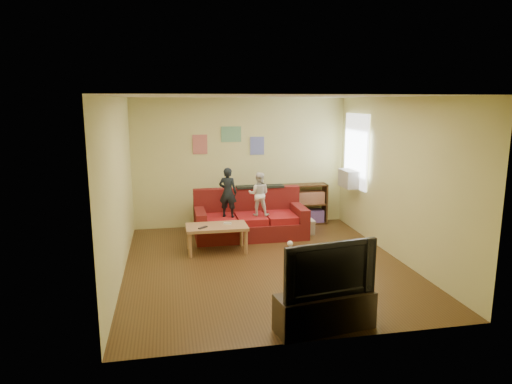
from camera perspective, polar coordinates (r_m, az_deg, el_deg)
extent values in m
cube|color=#553819|center=(7.59, 1.16, -9.01)|extent=(4.50, 5.00, 0.01)
cube|color=white|center=(7.12, 1.25, 11.90)|extent=(4.50, 5.00, 0.01)
cube|color=#E1DE88|center=(9.66, -1.93, 3.70)|extent=(4.50, 0.01, 2.70)
cube|color=#E1DE88|center=(4.87, 7.44, -4.07)|extent=(4.50, 0.01, 2.70)
cube|color=#E1DE88|center=(7.11, -16.85, 0.44)|extent=(0.01, 5.00, 2.70)
cube|color=#E1DE88|center=(8.01, 17.19, 1.60)|extent=(0.01, 5.00, 2.70)
cube|color=maroon|center=(8.99, -0.71, -4.62)|extent=(2.15, 0.97, 0.32)
cube|color=maroon|center=(9.25, -1.15, -1.24)|extent=(2.15, 0.19, 0.59)
cube|color=maroon|center=(8.80, -7.02, -3.07)|extent=(0.19, 0.97, 0.27)
cube|color=maroon|center=(9.13, 5.35, -2.49)|extent=(0.19, 0.97, 0.27)
cube|color=maroon|center=(8.78, -4.42, -3.52)|extent=(0.56, 0.73, 0.13)
cube|color=maroon|center=(8.86, -0.63, -3.35)|extent=(0.56, 0.73, 0.13)
cube|color=maroon|center=(8.98, 3.07, -3.16)|extent=(0.56, 0.73, 0.13)
cube|color=black|center=(9.23, 0.49, 0.68)|extent=(0.97, 0.24, 0.04)
imported|color=black|center=(8.65, -3.54, -0.05)|extent=(0.41, 0.35, 0.95)
imported|color=white|center=(8.75, 0.36, -0.26)|extent=(0.48, 0.42, 0.84)
cube|color=#B38152|center=(8.07, -4.94, -4.38)|extent=(1.07, 0.59, 0.05)
cylinder|color=#B38152|center=(7.87, -8.23, -6.68)|extent=(0.06, 0.06, 0.43)
cylinder|color=#B38152|center=(7.97, -1.26, -6.34)|extent=(0.06, 0.06, 0.43)
cylinder|color=#B38152|center=(8.33, -8.40, -5.67)|extent=(0.06, 0.06, 0.43)
cylinder|color=#B38152|center=(8.42, -1.82, -5.36)|extent=(0.06, 0.06, 0.43)
cube|color=black|center=(7.92, -6.66, -4.43)|extent=(0.17, 0.16, 0.02)
cube|color=white|center=(8.13, -3.58, -3.93)|extent=(0.14, 0.08, 0.03)
cube|color=#492F16|center=(9.78, 2.74, -1.66)|extent=(0.03, 0.33, 0.87)
cube|color=#492F16|center=(10.08, 8.59, -1.38)|extent=(0.03, 0.33, 0.87)
cube|color=#492F16|center=(10.02, 5.66, -3.86)|extent=(1.09, 0.33, 0.03)
cube|color=#492F16|center=(9.83, 5.76, 0.86)|extent=(1.09, 0.33, 0.03)
cube|color=#492F16|center=(9.92, 5.71, -1.52)|extent=(1.02, 0.33, 0.03)
cube|color=#583F8C|center=(9.98, 5.68, -3.05)|extent=(0.96, 0.27, 0.26)
cube|color=brown|center=(9.88, 5.73, -0.71)|extent=(0.96, 0.27, 0.26)
cube|color=white|center=(9.43, 12.40, 5.03)|extent=(0.04, 1.08, 1.48)
cube|color=#B7B2A3|center=(9.46, 11.59, 1.65)|extent=(0.28, 0.55, 0.35)
cube|color=#D87266|center=(9.50, -7.02, 5.92)|extent=(0.30, 0.01, 0.40)
cube|color=#72B27F|center=(9.55, -3.13, 7.22)|extent=(0.42, 0.01, 0.32)
cube|color=#727FCC|center=(9.66, 0.14, 5.80)|extent=(0.30, 0.01, 0.38)
cube|color=beige|center=(9.26, 5.96, -4.50)|extent=(0.39, 0.29, 0.24)
cube|color=beige|center=(9.22, 5.98, -3.65)|extent=(0.41, 0.31, 0.05)
cube|color=black|center=(9.11, 6.24, -4.69)|extent=(0.18, 0.00, 0.06)
cube|color=#3A2D1F|center=(5.57, 8.58, -14.52)|extent=(1.22, 0.56, 0.44)
imported|color=black|center=(5.35, 8.75, -9.24)|extent=(1.15, 0.32, 0.65)
sphere|color=white|center=(8.46, 4.27, -6.45)|extent=(0.11, 0.11, 0.11)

